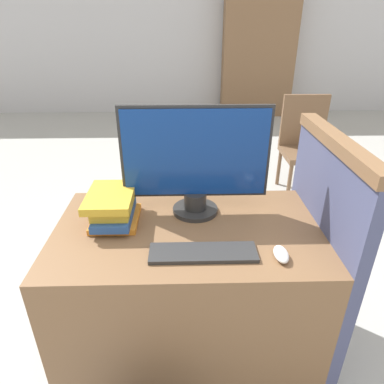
# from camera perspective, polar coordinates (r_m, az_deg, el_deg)

# --- Properties ---
(wall_back) EXTENTS (12.00, 0.06, 2.80)m
(wall_back) POSITION_cam_1_polar(r_m,az_deg,el_deg) (6.37, -1.58, 25.59)
(wall_back) COLOR silver
(wall_back) RESTS_ON ground_plane
(desk) EXTENTS (1.14, 0.69, 0.76)m
(desk) POSITION_cam_1_polar(r_m,az_deg,el_deg) (1.72, -0.72, -16.79)
(desk) COLOR brown
(desk) RESTS_ON ground_plane
(carrel_divider) EXTENTS (0.07, 0.74, 1.16)m
(carrel_divider) POSITION_cam_1_polar(r_m,az_deg,el_deg) (1.71, 19.90, -9.84)
(carrel_divider) COLOR #474C70
(carrel_divider) RESTS_ON ground_plane
(monitor) EXTENTS (0.65, 0.21, 0.49)m
(monitor) POSITION_cam_1_polar(r_m,az_deg,el_deg) (1.49, 0.58, 5.12)
(monitor) COLOR #282828
(monitor) RESTS_ON desk
(keyboard) EXTENTS (0.41, 0.12, 0.02)m
(keyboard) POSITION_cam_1_polar(r_m,az_deg,el_deg) (1.32, 1.85, -10.08)
(keyboard) COLOR #2D2D2D
(keyboard) RESTS_ON desk
(mouse) EXTENTS (0.05, 0.10, 0.04)m
(mouse) POSITION_cam_1_polar(r_m,az_deg,el_deg) (1.34, 14.63, -9.99)
(mouse) COLOR white
(mouse) RESTS_ON desk
(book_stack) EXTENTS (0.21, 0.29, 0.14)m
(book_stack) POSITION_cam_1_polar(r_m,az_deg,el_deg) (1.53, -13.02, -2.51)
(book_stack) COLOR orange
(book_stack) RESTS_ON desk
(far_chair) EXTENTS (0.44, 0.44, 0.93)m
(far_chair) POSITION_cam_1_polar(r_m,az_deg,el_deg) (3.51, 18.31, 7.98)
(far_chair) COLOR brown
(far_chair) RESTS_ON ground_plane
(bookshelf_far) EXTENTS (1.20, 0.32, 2.07)m
(bookshelf_far) POSITION_cam_1_polar(r_m,az_deg,el_deg) (6.29, 11.03, 21.80)
(bookshelf_far) COLOR #846042
(bookshelf_far) RESTS_ON ground_plane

